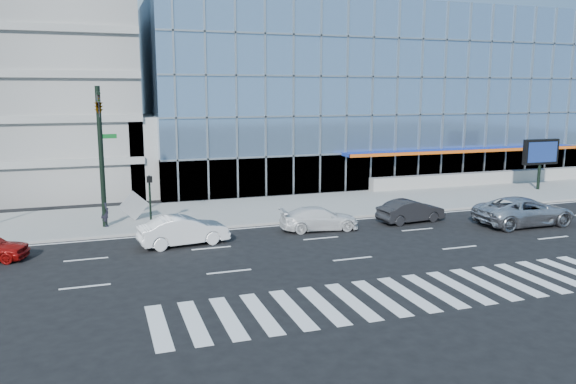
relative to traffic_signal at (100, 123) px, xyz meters
name	(u,v)px	position (x,y,z in m)	size (l,w,h in m)	color
ground	(321,238)	(11.00, -4.57, -6.16)	(160.00, 160.00, 0.00)	black
sidewalk	(276,208)	(11.00, 3.43, -6.09)	(120.00, 8.00, 0.15)	gray
theatre_building	(352,95)	(25.00, 21.43, 1.34)	(42.00, 26.00, 15.00)	#6A8CB1
ramp_block	(166,153)	(5.00, 13.43, -3.16)	(6.00, 8.00, 6.00)	gray
retaining_wall	(526,176)	(35.00, 7.03, -5.51)	(30.00, 0.80, 1.00)	gray
traffic_signal	(100,123)	(0.00, 0.00, 0.00)	(1.14, 5.74, 8.00)	black
ped_signal_post	(150,193)	(2.50, 0.37, -4.02)	(0.30, 0.33, 3.00)	black
marquee_sign	(541,153)	(33.00, 3.42, -3.10)	(3.20, 0.43, 4.00)	black
silver_suv	(524,211)	(23.62, -5.60, -5.33)	(2.77, 6.00, 1.67)	silver
white_suv	(319,219)	(11.62, -2.77, -5.50)	(1.85, 4.55, 1.32)	white
white_sedan	(184,230)	(3.79, -3.45, -5.41)	(1.61, 4.60, 1.52)	white
dark_sedan	(411,211)	(17.62, -2.77, -5.47)	(1.46, 4.19, 1.38)	black
pedestrian	(105,211)	(0.02, 1.49, -5.12)	(0.65, 0.43, 1.79)	black
tilted_panel	(134,206)	(1.71, 2.48, -5.10)	(1.30, 0.06, 1.30)	#A1A1A1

